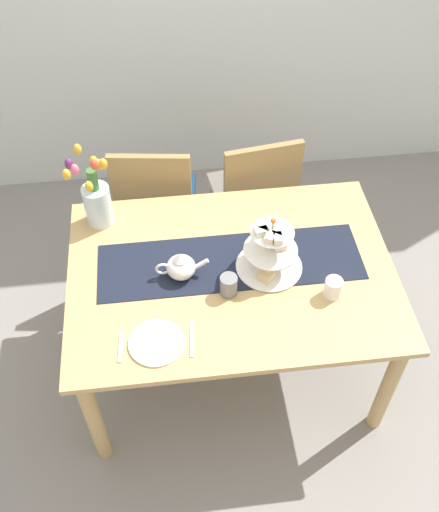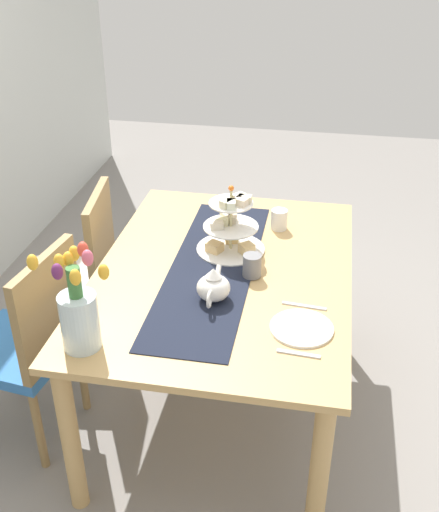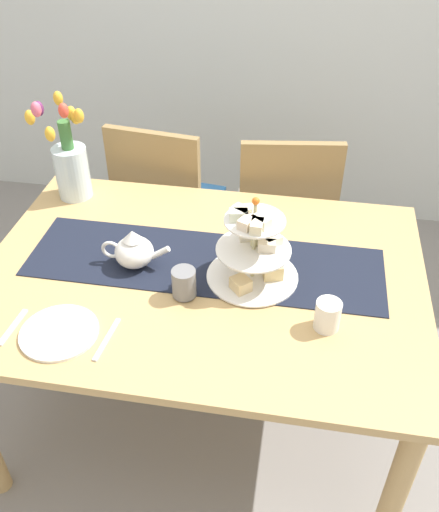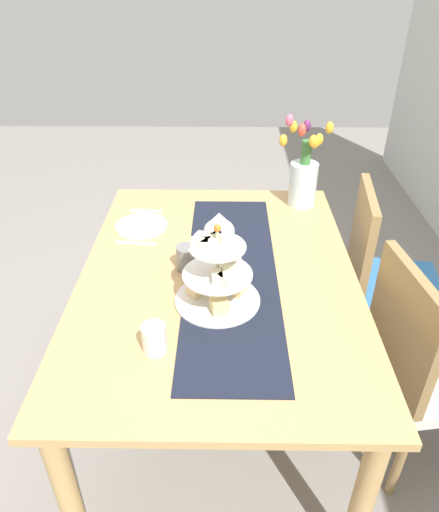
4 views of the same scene
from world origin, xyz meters
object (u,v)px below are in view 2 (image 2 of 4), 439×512
at_px(dinner_plate_left, 302,328).
at_px(knife_left, 304,306).
at_px(dining_table, 224,289).
at_px(mug_white_text, 279,219).
at_px(teapot, 213,287).
at_px(tiered_cake_stand, 231,228).
at_px(chair_right, 80,270).
at_px(tulip_vase, 78,311).
at_px(chair_left, 30,340).
at_px(mug_grey, 252,266).
at_px(fork_left, 299,354).

relative_size(dinner_plate_left, knife_left, 1.35).
xyz_separation_m(dining_table, mug_white_text, (0.41, -0.19, 0.15)).
height_order(dining_table, teapot, teapot).
xyz_separation_m(dining_table, tiered_cake_stand, (0.17, 0.00, 0.21)).
relative_size(teapot, mug_white_text, 2.51).
bearing_deg(knife_left, chair_right, 68.06).
bearing_deg(tulip_vase, mug_white_text, -29.94).
distance_m(chair_left, mug_white_text, 1.22).
height_order(chair_left, tulip_vase, tulip_vase).
height_order(dining_table, tiered_cake_stand, tiered_cake_stand).
xyz_separation_m(dinner_plate_left, knife_left, (0.14, 0.00, -0.00)).
bearing_deg(mug_grey, dinner_plate_left, -145.12).
relative_size(dining_table, fork_left, 9.81).
bearing_deg(chair_right, tiered_cake_stand, -94.83).
bearing_deg(chair_right, tulip_vase, -156.25).
xyz_separation_m(tiered_cake_stand, mug_grey, (-0.20, -0.12, -0.05)).
bearing_deg(chair_left, tulip_vase, -126.45).
height_order(dining_table, knife_left, knife_left).
bearing_deg(chair_left, teapot, -82.78).
bearing_deg(chair_left, chair_right, 0.01).
height_order(tulip_vase, mug_grey, tulip_vase).
distance_m(tiered_cake_stand, mug_white_text, 0.31).
height_order(dinner_plate_left, fork_left, dinner_plate_left).
bearing_deg(knife_left, mug_grey, 51.60).
relative_size(chair_left, mug_grey, 9.58).
bearing_deg(knife_left, fork_left, 180.00).
relative_size(chair_right, dinner_plate_left, 3.96).
xyz_separation_m(chair_left, knife_left, (0.11, -1.10, 0.23)).
height_order(chair_right, tulip_vase, tulip_vase).
height_order(tiered_cake_stand, fork_left, tiered_cake_stand).
height_order(fork_left, mug_grey, mug_grey).
relative_size(chair_left, tiered_cake_stand, 2.99).
relative_size(fork_left, knife_left, 0.88).
bearing_deg(knife_left, chair_left, 95.88).
relative_size(teapot, mug_grey, 2.51).
bearing_deg(chair_left, mug_white_text, -51.97).
xyz_separation_m(chair_right, teapot, (-0.46, -0.75, 0.29)).
distance_m(tiered_cake_stand, dinner_plate_left, 0.64).
relative_size(tulip_vase, mug_grey, 4.41).
height_order(knife_left, mug_white_text, mug_white_text).
xyz_separation_m(chair_right, tulip_vase, (-0.82, -0.36, 0.38)).
distance_m(teapot, dinner_plate_left, 0.37).
relative_size(chair_left, knife_left, 5.35).
distance_m(tulip_vase, mug_white_text, 1.16).
xyz_separation_m(dinner_plate_left, mug_grey, (0.32, 0.23, 0.05)).
height_order(tiered_cake_stand, knife_left, tiered_cake_stand).
bearing_deg(chair_left, tiered_cake_stand, -56.76).
bearing_deg(mug_white_text, knife_left, -165.57).
bearing_deg(mug_grey, fork_left, -154.28).
xyz_separation_m(chair_right, dinner_plate_left, (-0.59, -1.10, 0.23)).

